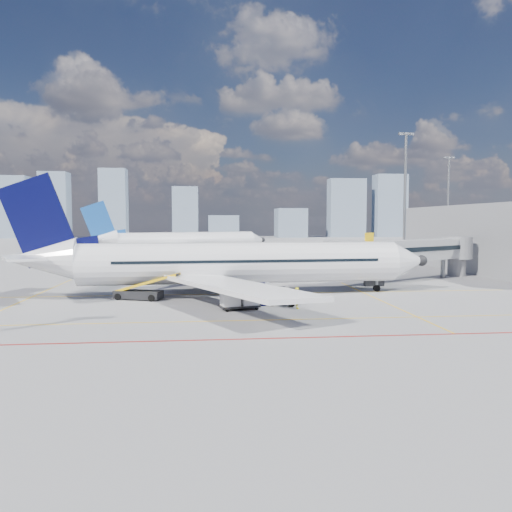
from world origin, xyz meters
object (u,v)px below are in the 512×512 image
(cargo_dolly, at_px, (240,298))
(belt_loader, at_px, (140,292))
(main_aircraft, at_px, (223,264))
(ramp_worker, at_px, (297,298))
(second_aircraft, at_px, (180,242))
(baggage_tug, at_px, (282,297))

(cargo_dolly, distance_m, belt_loader, 11.25)
(main_aircraft, relative_size, ramp_worker, 23.43)
(main_aircraft, distance_m, cargo_dolly, 8.93)
(second_aircraft, bearing_deg, baggage_tug, -101.76)
(main_aircraft, bearing_deg, cargo_dolly, -85.78)
(baggage_tug, height_order, cargo_dolly, cargo_dolly)
(second_aircraft, relative_size, ramp_worker, 20.74)
(second_aircraft, height_order, belt_loader, second_aircraft)
(second_aircraft, distance_m, baggage_tug, 63.47)
(belt_loader, bearing_deg, baggage_tug, -0.08)
(ramp_worker, bearing_deg, belt_loader, 76.87)
(main_aircraft, xyz_separation_m, belt_loader, (-8.16, -2.13, -2.52))
(main_aircraft, distance_m, second_aircraft, 55.92)
(main_aircraft, bearing_deg, baggage_tug, -56.47)
(second_aircraft, height_order, cargo_dolly, second_aircraft)
(second_aircraft, height_order, ramp_worker, second_aircraft)
(second_aircraft, bearing_deg, main_aircraft, -105.45)
(belt_loader, bearing_deg, second_aircraft, 108.42)
(main_aircraft, distance_m, belt_loader, 8.80)
(second_aircraft, xyz_separation_m, ramp_worker, (13.15, -64.09, -2.29))
(baggage_tug, bearing_deg, second_aircraft, 121.84)
(belt_loader, bearing_deg, ramp_worker, -5.05)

